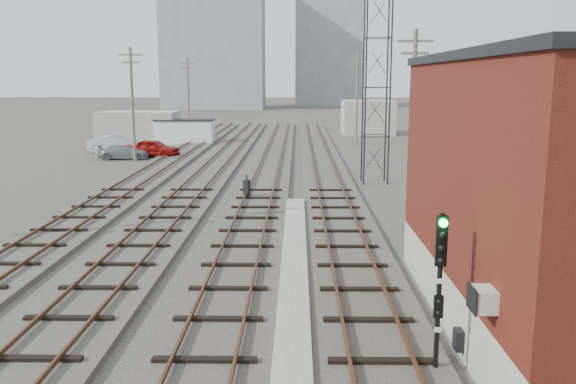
{
  "coord_description": "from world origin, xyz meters",
  "views": [
    {
      "loc": [
        0.61,
        -3.48,
        6.53
      ],
      "look_at": [
        0.24,
        19.8,
        2.2
      ],
      "focal_mm": 38.0,
      "sensor_mm": 36.0,
      "label": 1
    }
  ],
  "objects_px": {
    "site_trailer": "(185,132)",
    "car_grey": "(123,152)",
    "signal_mast": "(440,285)",
    "switch_stand": "(247,189)",
    "car_red": "(154,148)",
    "car_silver": "(116,144)"
  },
  "relations": [
    {
      "from": "switch_stand",
      "to": "site_trailer",
      "type": "xyz_separation_m",
      "value": [
        -8.72,
        29.15,
        0.64
      ]
    },
    {
      "from": "site_trailer",
      "to": "car_red",
      "type": "height_order",
      "value": "site_trailer"
    },
    {
      "from": "car_grey",
      "to": "switch_stand",
      "type": "bearing_deg",
      "value": -148.96
    },
    {
      "from": "signal_mast",
      "to": "site_trailer",
      "type": "distance_m",
      "value": 51.35
    },
    {
      "from": "switch_stand",
      "to": "signal_mast",
      "type": "bearing_deg",
      "value": -49.62
    },
    {
      "from": "car_silver",
      "to": "car_grey",
      "type": "relative_size",
      "value": 1.16
    },
    {
      "from": "car_red",
      "to": "car_grey",
      "type": "height_order",
      "value": "car_red"
    },
    {
      "from": "car_grey",
      "to": "signal_mast",
      "type": "bearing_deg",
      "value": -158.09
    },
    {
      "from": "switch_stand",
      "to": "car_red",
      "type": "bearing_deg",
      "value": 141.16
    },
    {
      "from": "signal_mast",
      "to": "car_grey",
      "type": "bearing_deg",
      "value": 115.27
    },
    {
      "from": "car_grey",
      "to": "car_red",
      "type": "bearing_deg",
      "value": -58.58
    },
    {
      "from": "car_red",
      "to": "car_silver",
      "type": "relative_size",
      "value": 0.93
    },
    {
      "from": "signal_mast",
      "to": "switch_stand",
      "type": "xyz_separation_m",
      "value": [
        -5.87,
        20.07,
        -1.52
      ]
    },
    {
      "from": "site_trailer",
      "to": "switch_stand",
      "type": "bearing_deg",
      "value": -73.21
    },
    {
      "from": "switch_stand",
      "to": "site_trailer",
      "type": "distance_m",
      "value": 30.43
    },
    {
      "from": "signal_mast",
      "to": "car_grey",
      "type": "distance_m",
      "value": 40.97
    },
    {
      "from": "site_trailer",
      "to": "car_grey",
      "type": "relative_size",
      "value": 1.45
    },
    {
      "from": "site_trailer",
      "to": "car_red",
      "type": "relative_size",
      "value": 1.34
    },
    {
      "from": "site_trailer",
      "to": "car_grey",
      "type": "distance_m",
      "value": 12.56
    },
    {
      "from": "switch_stand",
      "to": "car_silver",
      "type": "relative_size",
      "value": 0.27
    },
    {
      "from": "site_trailer",
      "to": "car_grey",
      "type": "height_order",
      "value": "site_trailer"
    },
    {
      "from": "site_trailer",
      "to": "signal_mast",
      "type": "bearing_deg",
      "value": -73.35
    }
  ]
}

